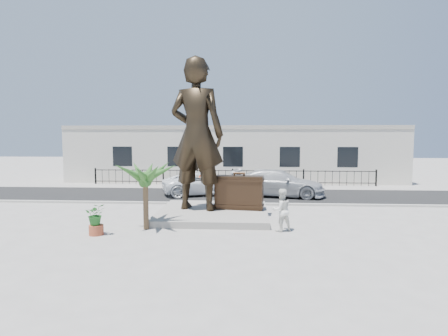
% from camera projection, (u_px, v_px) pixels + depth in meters
% --- Properties ---
extents(ground, '(100.00, 100.00, 0.00)m').
position_uv_depth(ground, '(221.00, 223.00, 16.61)').
color(ground, '#9E9991').
rests_on(ground, ground).
extents(street, '(40.00, 7.00, 0.01)m').
position_uv_depth(street, '(230.00, 195.00, 24.56)').
color(street, black).
rests_on(street, ground).
extents(curb, '(40.00, 0.25, 0.12)m').
position_uv_depth(curb, '(227.00, 204.00, 21.08)').
color(curb, '#A5A399').
rests_on(curb, ground).
extents(far_sidewalk, '(40.00, 2.50, 0.02)m').
position_uv_depth(far_sidewalk, '(232.00, 186.00, 28.54)').
color(far_sidewalk, '#9E9991').
rests_on(far_sidewalk, ground).
extents(plinth, '(5.20, 5.20, 0.30)m').
position_uv_depth(plinth, '(213.00, 213.00, 18.12)').
color(plinth, gray).
rests_on(plinth, ground).
extents(fence, '(22.00, 0.10, 1.20)m').
position_uv_depth(fence, '(233.00, 178.00, 29.28)').
color(fence, black).
rests_on(fence, ground).
extents(building, '(28.00, 7.00, 4.40)m').
position_uv_depth(building, '(234.00, 155.00, 33.32)').
color(building, silver).
rests_on(building, ground).
extents(statue, '(2.97, 2.29, 7.28)m').
position_uv_depth(statue, '(197.00, 135.00, 17.98)').
color(statue, black).
rests_on(statue, plinth).
extents(suitcase, '(2.40, 1.04, 1.64)m').
position_uv_depth(suitcase, '(239.00, 192.00, 18.28)').
color(suitcase, black).
rests_on(suitcase, plinth).
extents(tourist, '(1.03, 0.92, 1.74)m').
position_uv_depth(tourist, '(281.00, 210.00, 15.22)').
color(tourist, white).
rests_on(tourist, ground).
extents(car_white, '(5.73, 4.01, 1.45)m').
position_uv_depth(car_white, '(202.00, 184.00, 24.59)').
color(car_white, white).
rests_on(car_white, street).
extents(car_silver, '(6.18, 3.39, 1.70)m').
position_uv_depth(car_silver, '(278.00, 183.00, 23.94)').
color(car_silver, '#B1B3B6').
rests_on(car_silver, street).
extents(worker, '(1.12, 1.00, 1.51)m').
position_uv_depth(worker, '(204.00, 176.00, 28.57)').
color(worker, red).
rests_on(worker, far_sidewalk).
extents(palm_tree, '(1.80, 1.80, 3.20)m').
position_uv_depth(palm_tree, '(146.00, 229.00, 15.59)').
color(palm_tree, '#28551E').
rests_on(palm_tree, ground).
extents(planter, '(0.56, 0.56, 0.40)m').
position_uv_depth(planter, '(96.00, 230.00, 14.67)').
color(planter, '#A0452A').
rests_on(planter, ground).
extents(shrub, '(0.97, 0.92, 0.85)m').
position_uv_depth(shrub, '(96.00, 214.00, 14.62)').
color(shrub, '#1E5E1F').
rests_on(shrub, planter).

